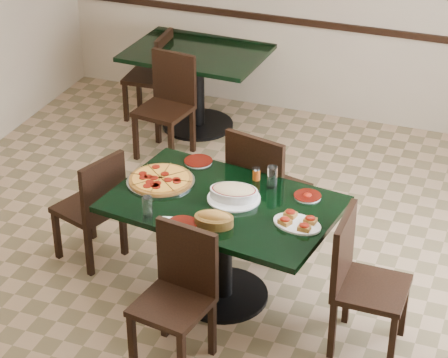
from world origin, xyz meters
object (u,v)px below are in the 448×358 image
at_px(back_chair_near, 168,99).
at_px(bruschetta_platter, 297,222).
at_px(back_table, 197,74).
at_px(chair_far, 263,186).
at_px(chair_near, 179,289).
at_px(chair_right, 359,276).
at_px(back_chair_left, 155,72).
at_px(lasagna_casserole, 234,193).
at_px(pepperoni_pizza, 161,180).
at_px(main_table, 223,226).
at_px(bread_basket, 214,219).
at_px(chair_left, 95,204).

distance_m(back_chair_near, bruschetta_platter, 2.57).
distance_m(back_table, chair_far, 2.14).
relative_size(chair_near, chair_right, 0.96).
relative_size(chair_far, back_chair_left, 1.17).
bearing_deg(chair_far, lasagna_casserole, 102.54).
height_order(back_chair_left, pepperoni_pizza, back_chair_left).
relative_size(chair_far, chair_right, 1.08).
distance_m(main_table, lasagna_casserole, 0.24).
xyz_separation_m(chair_near, back_chair_near, (-1.15, 2.43, 0.01)).
relative_size(back_chair_near, bruschetta_platter, 2.56).
bearing_deg(main_table, bread_basket, -72.86).
relative_size(chair_right, bread_basket, 3.45).
bearing_deg(chair_far, back_chair_left, -33.26).
distance_m(chair_near, back_chair_near, 2.69).
height_order(chair_right, lasagna_casserole, chair_right).
xyz_separation_m(pepperoni_pizza, bruschetta_platter, (0.99, -0.19, 0.01)).
distance_m(back_chair_left, bread_basket, 3.16).
relative_size(chair_near, back_chair_near, 0.97).
distance_m(pepperoni_pizza, bruschetta_platter, 1.01).
relative_size(pepperoni_pizza, bread_basket, 1.72).
distance_m(main_table, back_chair_left, 2.89).
relative_size(lasagna_casserole, bread_basket, 1.29).
bearing_deg(chair_near, chair_far, 93.84).
relative_size(chair_left, bread_basket, 3.19).
bearing_deg(lasagna_casserole, pepperoni_pizza, 167.43).
height_order(chair_left, back_chair_near, back_chair_near).
distance_m(pepperoni_pizza, lasagna_casserole, 0.53).
bearing_deg(bread_basket, chair_far, 79.48).
bearing_deg(back_chair_near, back_chair_left, 131.53).
distance_m(chair_right, back_chair_near, 2.89).
xyz_separation_m(chair_far, back_chair_left, (-1.66, 1.80, -0.09)).
bearing_deg(chair_far, bread_basket, 102.57).
xyz_separation_m(back_table, back_chair_left, (-0.44, 0.04, -0.06)).
xyz_separation_m(back_table, chair_near, (1.11, -2.99, -0.04)).
distance_m(chair_left, bruschetta_platter, 1.55).
bearing_deg(chair_far, chair_near, 98.85).
relative_size(back_chair_near, lasagna_casserole, 2.63).
distance_m(back_table, bruschetta_platter, 2.98).
height_order(chair_right, bruschetta_platter, chair_right).
height_order(chair_far, pepperoni_pizza, chair_far).
bearing_deg(chair_left, lasagna_casserole, 106.32).
bearing_deg(back_chair_near, chair_left, -75.67).
bearing_deg(bread_basket, main_table, 90.27).
xyz_separation_m(back_chair_left, pepperoni_pizza, (1.12, -2.32, 0.30)).
bearing_deg(bread_basket, lasagna_casserole, 79.53).
height_order(chair_near, pepperoni_pizza, chair_near).
relative_size(back_table, back_chair_left, 1.49).
relative_size(back_table, chair_near, 1.43).
distance_m(chair_far, chair_near, 1.24).
height_order(chair_near, back_chair_near, back_chair_near).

